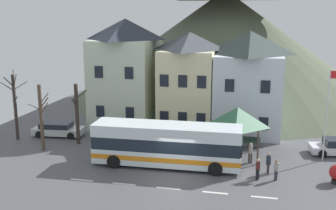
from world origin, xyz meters
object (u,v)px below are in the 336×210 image
object	(u,v)px
hilltop_castle	(225,39)
public_bench	(251,142)
bare_tree_00	(41,117)
townhouse_02	(248,82)
parked_car_00	(58,129)
bus_shelter	(238,117)
pedestrian_00	(276,169)
transit_bus	(167,145)
townhouse_01	(189,81)
pedestrian_01	(250,151)
pedestrian_03	(258,169)
pedestrian_02	(268,162)
parked_car_02	(120,133)
townhouse_00	(126,73)
bare_tree_01	(15,105)
flagpole	(328,109)
bare_tree_02	(77,113)

from	to	relation	value
hilltop_castle	public_bench	world-z (taller)	hilltop_castle
public_bench	bare_tree_00	size ratio (longest dim) A/B	0.28
townhouse_02	parked_car_00	bearing A→B (deg)	-162.17
bus_shelter	pedestrian_00	distance (m)	5.74
hilltop_castle	transit_bus	bearing A→B (deg)	-93.67
townhouse_02	transit_bus	distance (m)	12.28
townhouse_01	bare_tree_00	distance (m)	14.17
pedestrian_00	bare_tree_00	distance (m)	18.74
pedestrian_01	pedestrian_03	xyz separation A→B (m)	(0.56, -3.10, -0.11)
townhouse_01	pedestrian_02	world-z (taller)	townhouse_01
parked_car_02	transit_bus	bearing A→B (deg)	-45.19
townhouse_00	bus_shelter	bearing A→B (deg)	-32.29
parked_car_00	bare_tree_01	bearing A→B (deg)	-153.97
pedestrian_00	bare_tree_01	size ratio (longest dim) A/B	0.24
parked_car_00	pedestrian_02	world-z (taller)	pedestrian_02
hilltop_castle	pedestrian_02	xyz separation A→B (m)	(5.55, -26.73, -6.91)
hilltop_castle	pedestrian_02	bearing A→B (deg)	-78.27
flagpole	bare_tree_00	bearing A→B (deg)	-173.64
public_bench	bare_tree_02	distance (m)	14.93
parked_car_02	bare_tree_02	distance (m)	4.22
pedestrian_00	pedestrian_02	size ratio (longest dim) A/B	0.98
parked_car_00	public_bench	world-z (taller)	parked_car_00
pedestrian_02	bare_tree_02	size ratio (longest dim) A/B	0.29
transit_bus	hilltop_castle	bearing A→B (deg)	84.64
transit_bus	bare_tree_00	world-z (taller)	bare_tree_00
townhouse_02	flagpole	distance (m)	9.19
townhouse_00	bare_tree_01	size ratio (longest dim) A/B	1.69
pedestrian_02	pedestrian_03	bearing A→B (deg)	-119.17
transit_bus	bare_tree_00	size ratio (longest dim) A/B	2.00
pedestrian_02	bare_tree_01	xyz separation A→B (m)	(-21.74, 3.25, 2.29)
townhouse_00	townhouse_01	world-z (taller)	townhouse_00
hilltop_castle	flagpole	distance (m)	25.37
public_bench	flagpole	bearing A→B (deg)	-19.93
townhouse_02	pedestrian_02	xyz separation A→B (m)	(1.84, -10.48, -3.88)
townhouse_01	pedestrian_02	xyz separation A→B (m)	(7.45, -10.40, -3.81)
bare_tree_01	pedestrian_00	bearing A→B (deg)	-11.10
parked_car_02	pedestrian_03	xyz separation A→B (m)	(12.05, -6.50, 0.19)
bus_shelter	parked_car_02	bearing A→B (deg)	169.33
pedestrian_03	bare_tree_01	xyz separation A→B (m)	(-21.03, 4.53, 2.35)
pedestrian_00	pedestrian_02	world-z (taller)	pedestrian_02
townhouse_02	pedestrian_00	size ratio (longest dim) A/B	6.38
bare_tree_00	public_bench	bearing A→B (deg)	15.05
bare_tree_01	bare_tree_02	size ratio (longest dim) A/B	1.19
bus_shelter	pedestrian_02	size ratio (longest dim) A/B	2.58
townhouse_01	pedestrian_01	bearing A→B (deg)	-54.27
parked_car_00	bare_tree_00	size ratio (longest dim) A/B	0.86
pedestrian_00	pedestrian_03	size ratio (longest dim) A/B	0.99
transit_bus	public_bench	world-z (taller)	transit_bus
flagpole	bare_tree_02	bearing A→B (deg)	-179.18
hilltop_castle	transit_bus	xyz separation A→B (m)	(-1.72, -26.79, -6.19)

